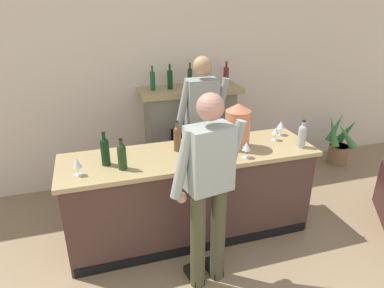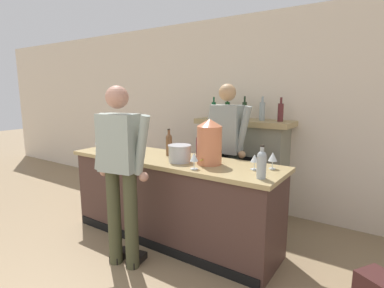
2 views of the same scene
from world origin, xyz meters
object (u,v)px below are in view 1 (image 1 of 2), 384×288
(wine_bottle_riesling_slim, at_px, (177,138))
(wine_glass_front_left, at_px, (196,138))
(wine_glass_mid_counter, at_px, (276,131))
(fireplace_stone, at_px, (190,134))
(wine_glass_near_bucket, at_px, (246,147))
(potted_plant_corner, at_px, (339,143))
(copper_dispenser, at_px, (238,126))
(wine_bottle_burgundy_dark, at_px, (105,150))
(wine_bottle_port_short, at_px, (210,131))
(ice_bucket_steel, at_px, (212,146))
(wine_glass_back_row, at_px, (281,125))
(wine_bottle_merlot_tall, at_px, (302,135))
(person_bartender, at_px, (202,124))
(wine_glass_front_right, at_px, (77,163))
(person_customer, at_px, (209,187))
(wine_bottle_rose_blush, at_px, (122,155))

(wine_bottle_riesling_slim, relative_size, wine_glass_front_left, 1.87)
(wine_glass_mid_counter, bearing_deg, fireplace_stone, 118.49)
(wine_glass_near_bucket, bearing_deg, potted_plant_corner, 29.47)
(fireplace_stone, relative_size, copper_dispenser, 3.50)
(fireplace_stone, relative_size, potted_plant_corner, 2.14)
(wine_bottle_burgundy_dark, relative_size, wine_bottle_port_short, 0.99)
(ice_bucket_steel, bearing_deg, wine_glass_front_left, 122.15)
(ice_bucket_steel, distance_m, wine_bottle_port_short, 0.28)
(wine_bottle_port_short, xyz_separation_m, wine_glass_near_bucket, (0.21, -0.43, -0.03))
(wine_bottle_riesling_slim, relative_size, wine_glass_back_row, 1.91)
(fireplace_stone, bearing_deg, wine_bottle_merlot_tall, -60.51)
(person_bartender, distance_m, wine_glass_front_right, 1.63)
(person_customer, height_order, wine_glass_back_row, person_customer)
(copper_dispenser, distance_m, wine_glass_near_bucket, 0.29)
(wine_glass_back_row, distance_m, wine_glass_mid_counter, 0.18)
(ice_bucket_steel, distance_m, wine_bottle_merlot_tall, 0.95)
(potted_plant_corner, xyz_separation_m, wine_glass_back_row, (-1.58, -0.82, 0.75))
(wine_bottle_rose_blush, distance_m, wine_glass_front_left, 0.79)
(person_bartender, bearing_deg, wine_bottle_riesling_slim, -128.27)
(wine_bottle_riesling_slim, relative_size, wine_glass_mid_counter, 2.11)
(potted_plant_corner, xyz_separation_m, person_customer, (-2.74, -1.69, 0.64))
(wine_glass_back_row, bearing_deg, wine_glass_front_right, -171.44)
(wine_glass_back_row, xyz_separation_m, wine_glass_front_right, (-2.17, -0.33, -0.00))
(ice_bucket_steel, bearing_deg, wine_bottle_riesling_slim, 146.88)
(wine_bottle_merlot_tall, xyz_separation_m, wine_bottle_port_short, (-0.86, 0.36, 0.01))
(wine_bottle_port_short, relative_size, wine_bottle_rose_blush, 1.10)
(fireplace_stone, height_order, wine_bottle_merlot_tall, fireplace_stone)
(copper_dispenser, bearing_deg, potted_plant_corner, 24.29)
(person_bartender, relative_size, wine_bottle_burgundy_dark, 5.56)
(wine_bottle_merlot_tall, distance_m, wine_glass_back_row, 0.37)
(wine_glass_front_left, distance_m, wine_glass_front_right, 1.17)
(wine_bottle_merlot_tall, relative_size, wine_glass_front_left, 1.73)
(wine_glass_mid_counter, relative_size, wine_glass_front_left, 0.88)
(fireplace_stone, relative_size, wine_bottle_burgundy_dark, 5.07)
(person_bartender, height_order, wine_bottle_riesling_slim, person_bartender)
(wine_bottle_port_short, height_order, wine_glass_back_row, wine_bottle_port_short)
(copper_dispenser, bearing_deg, wine_glass_front_right, -174.32)
(wine_bottle_burgundy_dark, xyz_separation_m, wine_glass_front_left, (0.90, 0.09, -0.03))
(potted_plant_corner, relative_size, wine_glass_mid_counter, 5.14)
(wine_bottle_port_short, distance_m, wine_glass_front_left, 0.21)
(copper_dispenser, relative_size, wine_bottle_riesling_slim, 1.49)
(person_bartender, xyz_separation_m, wine_bottle_port_short, (-0.07, -0.50, 0.11))
(wine_bottle_port_short, bearing_deg, wine_glass_near_bucket, -63.77)
(wine_bottle_rose_blush, relative_size, wine_glass_mid_counter, 1.99)
(person_customer, bearing_deg, wine_bottle_burgundy_dark, 137.95)
(person_customer, distance_m, wine_bottle_rose_blush, 0.84)
(person_bartender, bearing_deg, wine_bottle_rose_blush, -141.51)
(person_bartender, distance_m, wine_bottle_rose_blush, 1.31)
(ice_bucket_steel, xyz_separation_m, wine_bottle_rose_blush, (-0.87, -0.05, 0.04))
(ice_bucket_steel, distance_m, wine_glass_front_left, 0.20)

